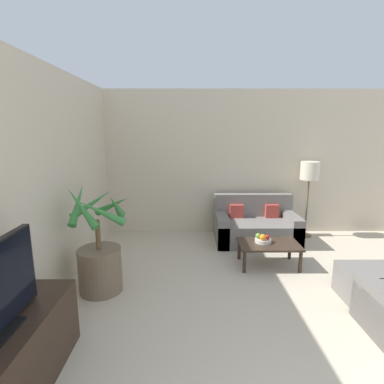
% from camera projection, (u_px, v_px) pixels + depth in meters
% --- Properties ---
extents(wall_back, '(7.75, 0.06, 2.70)m').
position_uv_depth(wall_back, '(269.00, 163.00, 5.68)').
color(wall_back, beige).
rests_on(wall_back, ground_plane).
extents(wall_left, '(0.06, 7.22, 2.70)m').
position_uv_depth(wall_left, '(24.00, 196.00, 2.88)').
color(wall_left, beige).
rests_on(wall_left, ground_plane).
extents(tv_console, '(0.45, 1.50, 0.60)m').
position_uv_depth(tv_console, '(7.00, 370.00, 2.12)').
color(tv_console, '#332319').
rests_on(tv_console, ground_plane).
extents(potted_palm, '(0.79, 0.80, 1.35)m').
position_uv_depth(potted_palm, '(100.00, 258.00, 3.67)').
color(potted_palm, brown).
rests_on(potted_palm, ground_plane).
extents(sofa_loveseat, '(1.44, 0.84, 0.81)m').
position_uv_depth(sofa_loveseat, '(256.00, 227.00, 5.36)').
color(sofa_loveseat, slate).
rests_on(sofa_loveseat, ground_plane).
extents(floor_lamp, '(0.33, 0.33, 1.41)m').
position_uv_depth(floor_lamp, '(310.00, 174.00, 5.44)').
color(floor_lamp, brown).
rests_on(floor_lamp, ground_plane).
extents(coffee_table, '(0.88, 0.54, 0.35)m').
position_uv_depth(coffee_table, '(269.00, 246.00, 4.38)').
color(coffee_table, '#38281E').
rests_on(coffee_table, ground_plane).
extents(fruit_bowl, '(0.24, 0.24, 0.05)m').
position_uv_depth(fruit_bowl, '(263.00, 241.00, 4.40)').
color(fruit_bowl, beige).
rests_on(fruit_bowl, coffee_table).
extents(apple_red, '(0.06, 0.06, 0.06)m').
position_uv_depth(apple_red, '(267.00, 237.00, 4.38)').
color(apple_red, red).
rests_on(apple_red, fruit_bowl).
extents(apple_green, '(0.08, 0.08, 0.08)m').
position_uv_depth(apple_green, '(258.00, 236.00, 4.42)').
color(apple_green, olive).
rests_on(apple_green, fruit_bowl).
extents(orange_fruit, '(0.09, 0.09, 0.09)m').
position_uv_depth(orange_fruit, '(263.00, 237.00, 4.33)').
color(orange_fruit, orange).
rests_on(orange_fruit, fruit_bowl).
extents(ottoman, '(0.66, 0.48, 0.38)m').
position_uv_depth(ottoman, '(369.00, 283.00, 3.54)').
color(ottoman, slate).
rests_on(ottoman, ground_plane).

